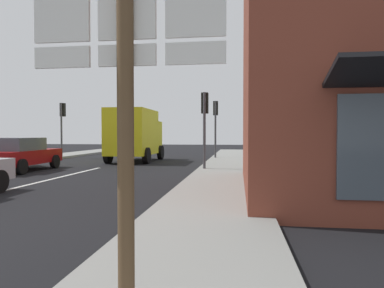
{
  "coord_description": "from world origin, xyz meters",
  "views": [
    {
      "loc": [
        6.66,
        -3.66,
        1.61
      ],
      "look_at": [
        5.04,
        8.17,
        1.28
      ],
      "focal_mm": 32.01,
      "sensor_mm": 36.0,
      "label": 1
    }
  ],
  "objects_px": {
    "delivery_truck": "(135,134)",
    "traffic_light_far_left": "(62,117)",
    "sedan_far": "(20,154)",
    "traffic_light_far_right": "(216,116)",
    "route_sign_post": "(126,88)",
    "traffic_light_near_right": "(205,113)"
  },
  "relations": [
    {
      "from": "sedan_far",
      "to": "traffic_light_far_right",
      "type": "relative_size",
      "value": 1.14
    },
    {
      "from": "delivery_truck",
      "to": "route_sign_post",
      "type": "height_order",
      "value": "route_sign_post"
    },
    {
      "from": "route_sign_post",
      "to": "traffic_light_far_left",
      "type": "distance_m",
      "value": 21.95
    },
    {
      "from": "sedan_far",
      "to": "traffic_light_near_right",
      "type": "xyz_separation_m",
      "value": [
        8.06,
        1.04,
        1.78
      ]
    },
    {
      "from": "sedan_far",
      "to": "traffic_light_near_right",
      "type": "relative_size",
      "value": 1.24
    },
    {
      "from": "sedan_far",
      "to": "traffic_light_far_right",
      "type": "xyz_separation_m",
      "value": [
        8.06,
        8.12,
        2.01
      ]
    },
    {
      "from": "sedan_far",
      "to": "traffic_light_far_right",
      "type": "height_order",
      "value": "traffic_light_far_right"
    },
    {
      "from": "route_sign_post",
      "to": "traffic_light_far_right",
      "type": "xyz_separation_m",
      "value": [
        -0.54,
        19.18,
        0.77
      ]
    },
    {
      "from": "traffic_light_far_right",
      "to": "sedan_far",
      "type": "bearing_deg",
      "value": -134.8
    },
    {
      "from": "traffic_light_far_right",
      "to": "traffic_light_far_left",
      "type": "bearing_deg",
      "value": -179.13
    },
    {
      "from": "sedan_far",
      "to": "route_sign_post",
      "type": "distance_m",
      "value": 14.07
    },
    {
      "from": "sedan_far",
      "to": "delivery_truck",
      "type": "distance_m",
      "value": 6.83
    },
    {
      "from": "sedan_far",
      "to": "traffic_light_far_left",
      "type": "distance_m",
      "value": 8.53
    },
    {
      "from": "sedan_far",
      "to": "delivery_truck",
      "type": "bearing_deg",
      "value": 59.49
    },
    {
      "from": "route_sign_post",
      "to": "traffic_light_near_right",
      "type": "distance_m",
      "value": 12.13
    },
    {
      "from": "delivery_truck",
      "to": "traffic_light_far_right",
      "type": "bearing_deg",
      "value": 26.3
    },
    {
      "from": "traffic_light_far_left",
      "to": "delivery_truck",
      "type": "bearing_deg",
      "value": -20.31
    },
    {
      "from": "traffic_light_far_left",
      "to": "traffic_light_far_right",
      "type": "bearing_deg",
      "value": 0.87
    },
    {
      "from": "sedan_far",
      "to": "traffic_light_far_right",
      "type": "bearing_deg",
      "value": 45.2
    },
    {
      "from": "delivery_truck",
      "to": "traffic_light_far_left",
      "type": "distance_m",
      "value": 6.23
    },
    {
      "from": "traffic_light_far_right",
      "to": "traffic_light_near_right",
      "type": "relative_size",
      "value": 1.09
    },
    {
      "from": "delivery_truck",
      "to": "traffic_light_far_left",
      "type": "xyz_separation_m",
      "value": [
        -5.75,
        2.13,
        1.11
      ]
    }
  ]
}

